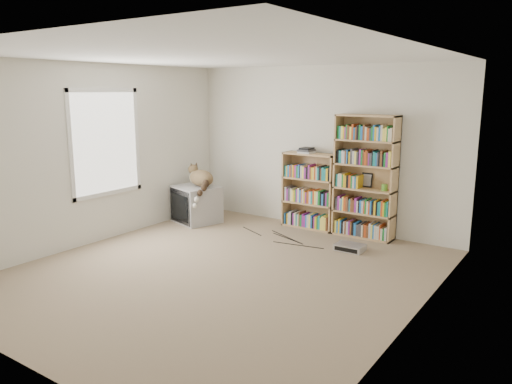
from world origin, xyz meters
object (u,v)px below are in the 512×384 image
Objects in this scene: crt_tv at (197,204)px; dvd_player at (350,247)px; bookcase_tall at (366,180)px; bookcase_short at (310,194)px; cat at (201,181)px.

crt_tv is 2.21× the size of dvd_player.
bookcase_tall is 0.95m from bookcase_short.
cat is at bearing -155.11° from bookcase_short.
bookcase_tall is at bearing 98.27° from dvd_player.
dvd_player is at bearing 17.92° from crt_tv.
crt_tv is 0.41m from cat.
crt_tv is 1.87m from bookcase_short.
crt_tv is at bearing -163.88° from bookcase_tall.
cat is 1.81× the size of dvd_player.
bookcase_short is (-0.90, 0.00, -0.31)m from bookcase_tall.
cat is 2.62m from bookcase_tall.
bookcase_short reaches higher than cat.
bookcase_short is 3.11× the size of dvd_player.
crt_tv is 2.76m from bookcase_tall.
cat is at bearing -163.48° from bookcase_tall.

